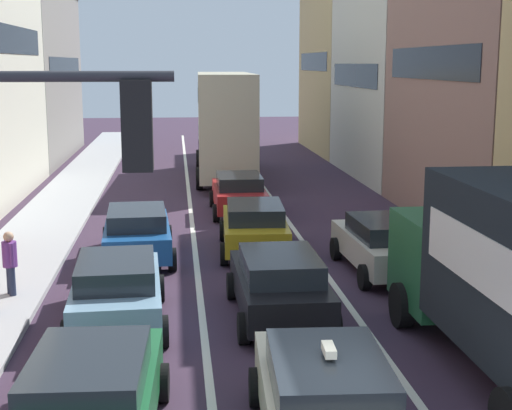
% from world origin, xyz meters
% --- Properties ---
extents(sidewalk_left, '(2.60, 64.00, 0.14)m').
position_xyz_m(sidewalk_left, '(-6.70, 20.00, 0.07)').
color(sidewalk_left, '#A7A7A7').
rests_on(sidewalk_left, ground).
extents(lane_stripe_left, '(0.16, 60.00, 0.01)m').
position_xyz_m(lane_stripe_left, '(-1.70, 20.00, 0.01)').
color(lane_stripe_left, silver).
rests_on(lane_stripe_left, ground).
extents(lane_stripe_right, '(0.16, 60.00, 0.01)m').
position_xyz_m(lane_stripe_right, '(1.70, 20.00, 0.01)').
color(lane_stripe_right, silver).
rests_on(lane_stripe_right, ground).
extents(building_row_right, '(7.20, 43.90, 10.50)m').
position_xyz_m(building_row_right, '(9.90, 22.02, 5.04)').
color(building_row_right, tan).
rests_on(building_row_right, ground).
extents(taxi_centre_lane_front, '(2.23, 4.38, 1.66)m').
position_xyz_m(taxi_centre_lane_front, '(-0.13, 1.22, 0.80)').
color(taxi_centre_lane_front, beige).
rests_on(taxi_centre_lane_front, ground).
extents(sedan_left_lane_front, '(2.21, 4.37, 1.49)m').
position_xyz_m(sedan_left_lane_front, '(-3.49, 1.64, 0.80)').
color(sedan_left_lane_front, '#19592D').
rests_on(sedan_left_lane_front, ground).
extents(sedan_centre_lane_second, '(2.08, 4.31, 1.49)m').
position_xyz_m(sedan_centre_lane_second, '(-0.02, 6.98, 0.80)').
color(sedan_centre_lane_second, black).
rests_on(sedan_centre_lane_second, ground).
extents(wagon_left_lane_second, '(2.21, 4.37, 1.49)m').
position_xyz_m(wagon_left_lane_second, '(-3.51, 6.94, 0.80)').
color(wagon_left_lane_second, '#759EB7').
rests_on(wagon_left_lane_second, ground).
extents(hatchback_centre_lane_third, '(2.25, 4.39, 1.49)m').
position_xyz_m(hatchback_centre_lane_third, '(0.06, 12.93, 0.80)').
color(hatchback_centre_lane_third, '#B29319').
rests_on(hatchback_centre_lane_third, ground).
extents(sedan_left_lane_third, '(2.23, 4.38, 1.49)m').
position_xyz_m(sedan_left_lane_third, '(-3.35, 12.47, 0.80)').
color(sedan_left_lane_third, '#194C8C').
rests_on(sedan_left_lane_third, ground).
extents(coupe_centre_lane_fourth, '(2.08, 4.31, 1.49)m').
position_xyz_m(coupe_centre_lane_fourth, '(0.08, 18.77, 0.80)').
color(coupe_centre_lane_fourth, '#A51E1E').
rests_on(coupe_centre_lane_fourth, ground).
extents(sedan_right_lane_behind_truck, '(2.18, 4.36, 1.49)m').
position_xyz_m(sedan_right_lane_behind_truck, '(3.24, 10.34, 0.80)').
color(sedan_right_lane_behind_truck, beige).
rests_on(sedan_right_lane_behind_truck, ground).
extents(bus_mid_queue_primary, '(3.03, 10.57, 5.06)m').
position_xyz_m(bus_mid_queue_primary, '(0.13, 27.44, 2.83)').
color(bus_mid_queue_primary, '#BFB793').
rests_on(bus_mid_queue_primary, ground).
extents(pedestrian_mid_sidewalk, '(0.34, 0.50, 1.66)m').
position_xyz_m(pedestrian_mid_sidewalk, '(-6.13, 8.95, 0.95)').
color(pedestrian_mid_sidewalk, '#262D47').
rests_on(pedestrian_mid_sidewalk, ground).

